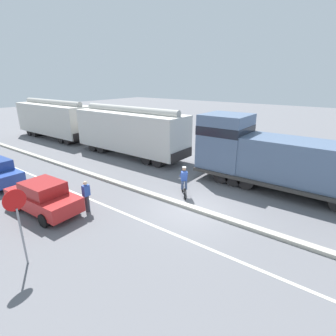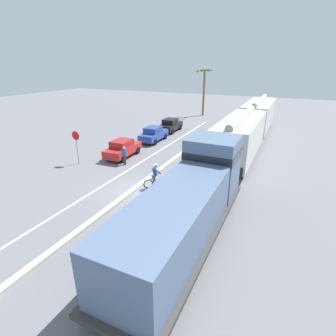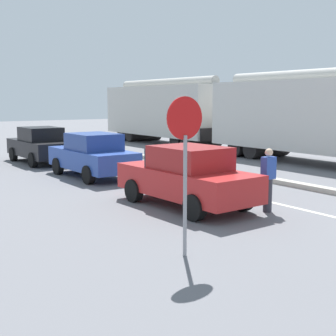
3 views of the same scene
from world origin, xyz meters
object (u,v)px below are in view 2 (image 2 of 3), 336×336
Objects in this scene: palm_tree_near at (204,83)px; pedestrian_by_cars at (124,155)px; hopper_car_lead at (240,138)px; parked_car_blue at (154,134)px; cyclist at (155,177)px; hopper_car_middle at (258,115)px; parked_car_red at (123,148)px; parked_car_black at (171,125)px; locomotive at (191,202)px; stop_sign at (76,141)px.

pedestrian_by_cars is at bearing -87.21° from palm_tree_near.
hopper_car_lead is 1.41× the size of palm_tree_near.
parked_car_blue is at bearing -90.03° from palm_tree_near.
palm_tree_near is (-5.64, 27.76, 4.33)m from cyclist.
hopper_car_lead reaches higher than pedestrian_by_cars.
pedestrian_by_cars is at bearing -116.70° from hopper_car_middle.
hopper_car_lead is 10.60m from parked_car_red.
parked_car_black is at bearing 92.37° from parked_car_blue.
hopper_car_lead is 6.18× the size of cyclist.
locomotive is 4.03× the size of stop_sign.
pedestrian_by_cars is (-8.53, 6.80, -0.95)m from locomotive.
hopper_car_lead is 14.06m from stop_sign.
hopper_car_middle is at bearing -39.34° from palm_tree_near.
parked_car_black is 14.20m from stop_sign.
cyclist reaches higher than parked_car_red.
cyclist is (5.74, -4.47, 0.00)m from parked_car_red.
hopper_car_lead reaches higher than parked_car_black.
hopper_car_middle is 2.51× the size of parked_car_black.
locomotive is 17.35m from parked_car_blue.
parked_car_blue is at bearing -135.92° from hopper_car_middle.
parked_car_red is 1.48× the size of stop_sign.
stop_sign is (-12.28, -6.85, -0.05)m from hopper_car_lead.
hopper_car_middle reaches higher than cyclist.
locomotive reaches higher than hopper_car_middle.
cyclist is 8.37m from stop_sign.
palm_tree_near is at bearing 89.02° from parked_car_black.
locomotive is 12.16m from hopper_car_lead.
stop_sign reaches higher than cyclist.
parked_car_blue is at bearing 89.07° from parked_car_red.
hopper_car_middle is 1.41× the size of palm_tree_near.
hopper_car_lead is at bearing 63.31° from cyclist.
locomotive is 2.75× the size of parked_car_blue.
palm_tree_near reaches higher than parked_car_red.
stop_sign is (-12.28, -18.45, -0.05)m from hopper_car_middle.
locomotive is 6.77× the size of cyclist.
cyclist is (5.65, -10.32, 0.00)m from parked_car_blue.
locomotive is at bearing -55.72° from parked_car_blue.
hopper_car_middle is 11.00m from parked_car_black.
parked_car_red is (-9.85, -15.30, -1.26)m from hopper_car_middle.
parked_car_red is 2.12m from pedestrian_by_cars.
locomotive is 1.55× the size of palm_tree_near.
parked_car_red is at bearing -159.39° from hopper_car_lead.
pedestrian_by_cars is at bearing -51.47° from parked_car_red.
parked_car_blue is at bearing 74.31° from stop_sign.
palm_tree_near is at bearing 84.52° from stop_sign.
palm_tree_near is (0.10, 23.29, 4.33)m from parked_car_red.
hopper_car_lead is at bearing -12.45° from parked_car_blue.
parked_car_red and parked_car_black have the same top height.
hopper_car_middle reaches higher than pedestrian_by_cars.
stop_sign is (-2.53, -9.00, 1.21)m from parked_car_blue.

